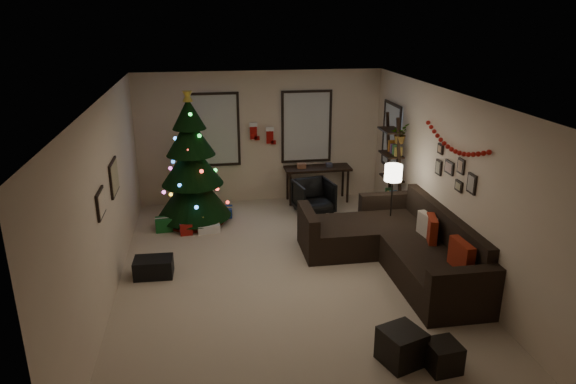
# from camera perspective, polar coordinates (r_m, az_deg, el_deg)

# --- Properties ---
(floor) EXTENTS (7.00, 7.00, 0.00)m
(floor) POSITION_cam_1_polar(r_m,az_deg,el_deg) (8.02, -0.02, -9.22)
(floor) COLOR #C1AB92
(floor) RESTS_ON ground
(ceiling) EXTENTS (7.00, 7.00, 0.00)m
(ceiling) POSITION_cam_1_polar(r_m,az_deg,el_deg) (7.15, -0.02, 10.20)
(ceiling) COLOR white
(ceiling) RESTS_ON floor
(wall_back) EXTENTS (5.00, 0.00, 5.00)m
(wall_back) POSITION_cam_1_polar(r_m,az_deg,el_deg) (10.81, -3.01, 5.95)
(wall_back) COLOR beige
(wall_back) RESTS_ON floor
(wall_front) EXTENTS (5.00, 0.00, 5.00)m
(wall_front) POSITION_cam_1_polar(r_m,az_deg,el_deg) (4.40, 7.56, -15.04)
(wall_front) COLOR beige
(wall_front) RESTS_ON floor
(wall_left) EXTENTS (0.00, 7.00, 7.00)m
(wall_left) POSITION_cam_1_polar(r_m,az_deg,el_deg) (7.52, -19.19, -1.08)
(wall_left) COLOR beige
(wall_left) RESTS_ON floor
(wall_right) EXTENTS (0.00, 7.00, 7.00)m
(wall_right) POSITION_cam_1_polar(r_m,az_deg,el_deg) (8.23, 17.42, 0.84)
(wall_right) COLOR beige
(wall_right) RESTS_ON floor
(window_back_left) EXTENTS (1.05, 0.06, 1.50)m
(window_back_left) POSITION_cam_1_polar(r_m,az_deg,el_deg) (10.68, -8.11, 6.72)
(window_back_left) COLOR #728CB2
(window_back_left) RESTS_ON wall_back
(window_back_right) EXTENTS (1.05, 0.06, 1.50)m
(window_back_right) POSITION_cam_1_polar(r_m,az_deg,el_deg) (10.88, 2.01, 7.13)
(window_back_right) COLOR #728CB2
(window_back_right) RESTS_ON wall_back
(window_right_wall) EXTENTS (0.06, 0.90, 1.30)m
(window_right_wall) POSITION_cam_1_polar(r_m,az_deg,el_deg) (10.44, 11.26, 5.97)
(window_right_wall) COLOR #728CB2
(window_right_wall) RESTS_ON wall_right
(christmas_tree) EXTENTS (1.38, 1.38, 2.57)m
(christmas_tree) POSITION_cam_1_polar(r_m,az_deg,el_deg) (9.83, -10.41, 2.57)
(christmas_tree) COLOR black
(christmas_tree) RESTS_ON floor
(presents) EXTENTS (1.43, 1.01, 0.30)m
(presents) POSITION_cam_1_polar(r_m,az_deg,el_deg) (9.82, -9.90, -3.31)
(presents) COLOR #14591E
(presents) RESTS_ON floor
(sofa) EXTENTS (2.17, 3.13, 0.94)m
(sofa) POSITION_cam_1_polar(r_m,az_deg,el_deg) (8.44, 12.04, -5.83)
(sofa) COLOR black
(sofa) RESTS_ON floor
(pillow_red_a) EXTENTS (0.15, 0.49, 0.48)m
(pillow_red_a) POSITION_cam_1_polar(r_m,az_deg,el_deg) (7.52, 18.30, -6.86)
(pillow_red_a) COLOR maroon
(pillow_red_a) RESTS_ON sofa
(pillow_red_b) EXTENTS (0.23, 0.45, 0.44)m
(pillow_red_b) POSITION_cam_1_polar(r_m,az_deg,el_deg) (8.30, 15.35, -4.06)
(pillow_red_b) COLOR maroon
(pillow_red_b) RESTS_ON sofa
(pillow_cream) EXTENTS (0.17, 0.42, 0.41)m
(pillow_cream) POSITION_cam_1_polar(r_m,az_deg,el_deg) (8.44, 14.87, -3.67)
(pillow_cream) COLOR beige
(pillow_cream) RESTS_ON sofa
(ottoman_near) EXTENTS (0.55, 0.55, 0.41)m
(ottoman_near) POSITION_cam_1_polar(r_m,az_deg,el_deg) (6.32, 12.24, -16.09)
(ottoman_near) COLOR black
(ottoman_near) RESTS_ON floor
(ottoman_far) EXTENTS (0.39, 0.39, 0.33)m
(ottoman_far) POSITION_cam_1_polar(r_m,az_deg,el_deg) (6.35, 16.49, -16.77)
(ottoman_far) COLOR black
(ottoman_far) RESTS_ON floor
(desk) EXTENTS (1.37, 0.49, 0.74)m
(desk) POSITION_cam_1_polar(r_m,az_deg,el_deg) (10.91, 3.24, 2.27)
(desk) COLOR black
(desk) RESTS_ON floor
(desk_chair) EXTENTS (0.75, 0.72, 0.66)m
(desk_chair) POSITION_cam_1_polar(r_m,az_deg,el_deg) (10.36, 2.81, -0.51)
(desk_chair) COLOR black
(desk_chair) RESTS_ON floor
(bookshelf) EXTENTS (0.30, 0.60, 2.05)m
(bookshelf) POSITION_cam_1_polar(r_m,az_deg,el_deg) (9.95, 11.35, 2.27)
(bookshelf) COLOR black
(bookshelf) RESTS_ON floor
(potted_plant) EXTENTS (0.54, 0.54, 0.46)m
(potted_plant) POSITION_cam_1_polar(r_m,az_deg,el_deg) (9.56, 12.09, 6.53)
(potted_plant) COLOR #4C4C4C
(potted_plant) RESTS_ON bookshelf
(floor_lamp) EXTENTS (0.29, 0.29, 1.39)m
(floor_lamp) POSITION_cam_1_polar(r_m,az_deg,el_deg) (8.95, 11.36, 1.51)
(floor_lamp) COLOR black
(floor_lamp) RESTS_ON floor
(art_map) EXTENTS (0.04, 0.60, 0.50)m
(art_map) POSITION_cam_1_polar(r_m,az_deg,el_deg) (8.09, -18.43, 1.52)
(art_map) COLOR black
(art_map) RESTS_ON wall_left
(art_abstract) EXTENTS (0.04, 0.45, 0.35)m
(art_abstract) POSITION_cam_1_polar(r_m,az_deg,el_deg) (7.05, -19.72, -1.18)
(art_abstract) COLOR black
(art_abstract) RESTS_ON wall_left
(gallery) EXTENTS (0.03, 1.25, 0.54)m
(gallery) POSITION_cam_1_polar(r_m,az_deg,el_deg) (8.10, 17.67, 2.17)
(gallery) COLOR black
(gallery) RESTS_ON wall_right
(garland) EXTENTS (0.08, 1.90, 0.30)m
(garland) POSITION_cam_1_polar(r_m,az_deg,el_deg) (8.02, 17.65, 5.16)
(garland) COLOR #A5140C
(garland) RESTS_ON wall_right
(stocking_left) EXTENTS (0.20, 0.05, 0.36)m
(stocking_left) POSITION_cam_1_polar(r_m,az_deg,el_deg) (10.70, -3.74, 6.65)
(stocking_left) COLOR #990F0C
(stocking_left) RESTS_ON wall_back
(stocking_right) EXTENTS (0.20, 0.05, 0.36)m
(stocking_right) POSITION_cam_1_polar(r_m,az_deg,el_deg) (10.72, -1.94, 6.19)
(stocking_right) COLOR #990F0C
(stocking_right) RESTS_ON wall_back
(storage_bin) EXTENTS (0.58, 0.40, 0.29)m
(storage_bin) POSITION_cam_1_polar(r_m,az_deg,el_deg) (8.24, -14.42, -7.94)
(storage_bin) COLOR black
(storage_bin) RESTS_ON floor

